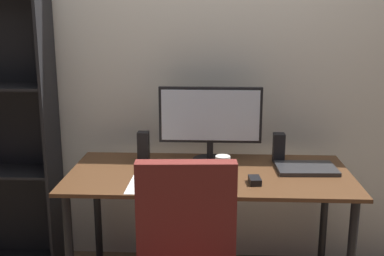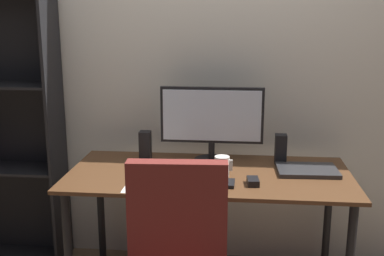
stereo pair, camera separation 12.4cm
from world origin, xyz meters
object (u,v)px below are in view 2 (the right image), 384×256
(monitor, at_px, (212,119))
(speaker_right, at_px, (281,149))
(bookshelf, at_px, (1,129))
(speaker_left, at_px, (145,146))
(coffee_mug, at_px, (222,166))
(keyboard, at_px, (206,182))
(desk, at_px, (209,188))
(mouse, at_px, (253,181))
(laptop, at_px, (307,170))

(monitor, relative_size, speaker_right, 3.44)
(bookshelf, bearing_deg, speaker_right, -4.92)
(speaker_left, bearing_deg, coffee_mug, -27.71)
(monitor, distance_m, speaker_left, 0.42)
(coffee_mug, bearing_deg, keyboard, -119.25)
(keyboard, relative_size, coffee_mug, 2.76)
(desk, bearing_deg, mouse, -34.88)
(desk, relative_size, speaker_right, 8.92)
(mouse, bearing_deg, speaker_left, 144.86)
(monitor, distance_m, keyboard, 0.46)
(speaker_right, height_order, bookshelf, bookshelf)
(keyboard, distance_m, bookshelf, 1.44)
(monitor, xyz_separation_m, bookshelf, (-1.34, 0.14, -0.12))
(mouse, bearing_deg, laptop, 32.01)
(mouse, xyz_separation_m, speaker_right, (0.16, 0.36, 0.07))
(monitor, relative_size, keyboard, 2.02)
(mouse, bearing_deg, keyboard, 179.53)
(bookshelf, bearing_deg, monitor, -6.01)
(mouse, bearing_deg, bookshelf, 157.20)
(speaker_left, bearing_deg, speaker_right, 0.00)
(mouse, relative_size, speaker_right, 0.56)
(laptop, relative_size, speaker_right, 1.88)
(mouse, relative_size, bookshelf, 0.05)
(speaker_left, bearing_deg, keyboard, -44.95)
(mouse, xyz_separation_m, bookshelf, (-1.57, 0.51, 0.11))
(coffee_mug, bearing_deg, speaker_left, 152.29)
(keyboard, xyz_separation_m, mouse, (0.24, 0.02, 0.01))
(bookshelf, bearing_deg, laptop, -8.79)
(desk, xyz_separation_m, monitor, (0.00, 0.21, 0.34))
(laptop, height_order, speaker_left, speaker_left)
(desk, height_order, mouse, mouse)
(keyboard, bearing_deg, monitor, 90.31)
(laptop, xyz_separation_m, speaker_right, (-0.13, 0.14, 0.07))
(coffee_mug, bearing_deg, monitor, 105.19)
(desk, height_order, speaker_right, speaker_right)
(monitor, xyz_separation_m, keyboard, (-0.01, -0.39, -0.24))
(speaker_right, xyz_separation_m, bookshelf, (-1.73, 0.15, 0.04))
(monitor, xyz_separation_m, speaker_left, (-0.39, -0.01, -0.16))
(laptop, bearing_deg, speaker_right, 131.54)
(mouse, height_order, speaker_right, speaker_right)
(keyboard, bearing_deg, bookshelf, 160.21)
(mouse, relative_size, coffee_mug, 0.91)
(desk, height_order, keyboard, keyboard)
(laptop, bearing_deg, mouse, -145.36)
(monitor, height_order, laptop, monitor)
(laptop, bearing_deg, keyboard, -157.96)
(mouse, xyz_separation_m, speaker_left, (-0.62, 0.36, 0.07))
(desk, distance_m, mouse, 0.30)
(keyboard, bearing_deg, mouse, 6.15)
(speaker_left, bearing_deg, bookshelf, 171.10)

